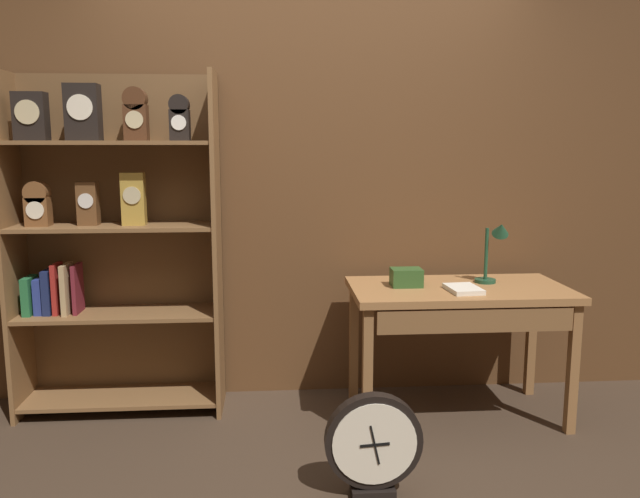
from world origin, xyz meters
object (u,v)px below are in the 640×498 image
bookshelf (110,237)px  workbench (460,304)px  open_repair_manual (463,289)px  desk_lamp (495,246)px  toolbox_small (406,277)px  round_clock_large (374,444)px

bookshelf → workbench: bearing=-8.1°
bookshelf → open_repair_manual: bookshelf is taller
desk_lamp → open_repair_manual: bearing=-141.8°
open_repair_manual → toolbox_small: bearing=147.5°
bookshelf → open_repair_manual: bearing=-10.8°
bookshelf → open_repair_manual: 1.97m
desk_lamp → open_repair_manual: 0.35m
bookshelf → round_clock_large: 1.87m
open_repair_manual → round_clock_large: 1.04m
round_clock_large → workbench: bearing=52.4°
open_repair_manual → round_clock_large: bearing=-135.3°
bookshelf → workbench: size_ratio=1.61×
bookshelf → round_clock_large: bearing=-38.2°
workbench → toolbox_small: (-0.29, 0.06, 0.14)m
round_clock_large → desk_lamp: bearing=46.7°
workbench → open_repair_manual: open_repair_manual is taller
bookshelf → workbench: 1.99m
workbench → desk_lamp: bearing=22.3°
toolbox_small → open_repair_manual: toolbox_small is taller
bookshelf → desk_lamp: 2.16m
workbench → open_repair_manual: size_ratio=5.42×
desk_lamp → round_clock_large: bearing=-133.3°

